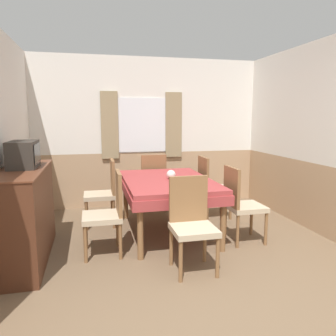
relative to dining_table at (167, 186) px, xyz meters
The scene contains 13 objects.
ground_plane 2.19m from the dining_table, 89.56° to the right, with size 16.00×16.00×0.00m, color brown.
wall_back 1.67m from the dining_table, 89.63° to the left, with size 4.36×0.09×2.60m.
wall_right 2.14m from the dining_table, ahead, with size 0.05×4.00×2.60m.
dining_table is the anchor object (origin of this frame).
chair_head_near 1.11m from the dining_table, 90.00° to the right, with size 0.44×0.44×0.97m.
chair_left_far 0.99m from the dining_table, 147.25° to the left, with size 0.44×0.44×0.97m.
chair_head_window 1.11m from the dining_table, 90.00° to the left, with size 0.44×0.44×0.97m.
chair_left_near 0.99m from the dining_table, 147.25° to the right, with size 0.44×0.44×0.97m.
chair_right_far 0.99m from the dining_table, 32.75° to the left, with size 0.44×0.44×0.97m.
chair_right_near 0.99m from the dining_table, 32.75° to the right, with size 0.44×0.44×0.97m.
sideboard 1.79m from the dining_table, 164.18° to the right, with size 0.46×1.49×1.03m.
tv 1.84m from the dining_table, 167.07° to the right, with size 0.29×0.49×0.29m.
vase 0.17m from the dining_table, 17.33° to the right, with size 0.12×0.12×0.12m.
Camera 1 is at (-1.01, -2.13, 1.59)m, focal length 35.00 mm.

